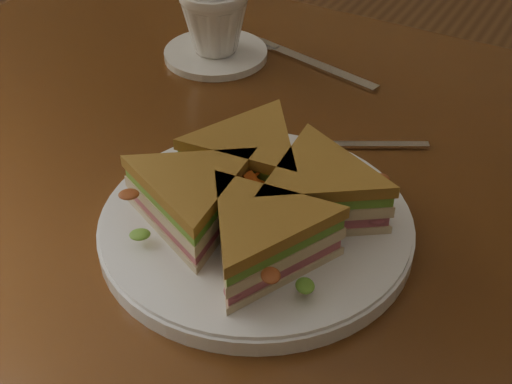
% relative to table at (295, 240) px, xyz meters
% --- Properties ---
extents(table, '(1.20, 0.80, 0.75)m').
position_rel_table_xyz_m(table, '(0.00, 0.00, 0.00)').
color(table, '#3C1F0D').
rests_on(table, ground).
extents(plate, '(0.30, 0.30, 0.02)m').
position_rel_table_xyz_m(plate, '(0.01, -0.11, 0.11)').
color(plate, white).
rests_on(plate, table).
extents(sandwich_wedges, '(0.30, 0.30, 0.06)m').
position_rel_table_xyz_m(sandwich_wedges, '(0.01, -0.11, 0.14)').
color(sandwich_wedges, beige).
rests_on(sandwich_wedges, plate).
extents(crisps_mound, '(0.09, 0.09, 0.05)m').
position_rel_table_xyz_m(crisps_mound, '(0.01, -0.11, 0.14)').
color(crisps_mound, '#C55219').
rests_on(crisps_mound, plate).
extents(spoon, '(0.17, 0.10, 0.01)m').
position_rel_table_xyz_m(spoon, '(-0.01, 0.05, 0.10)').
color(spoon, silver).
rests_on(spoon, table).
extents(knife, '(0.21, 0.06, 0.00)m').
position_rel_table_xyz_m(knife, '(-0.10, 0.23, 0.10)').
color(knife, silver).
rests_on(knife, table).
extents(saucer, '(0.14, 0.14, 0.01)m').
position_rel_table_xyz_m(saucer, '(-0.22, 0.18, 0.10)').
color(saucer, white).
rests_on(saucer, table).
extents(coffee_cup, '(0.11, 0.11, 0.09)m').
position_rel_table_xyz_m(coffee_cup, '(-0.22, 0.18, 0.15)').
color(coffee_cup, white).
rests_on(coffee_cup, saucer).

